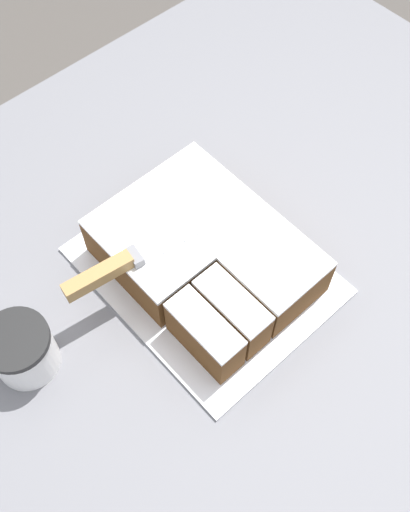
% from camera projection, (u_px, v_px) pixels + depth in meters
% --- Properties ---
extents(ground_plane, '(8.00, 8.00, 0.00)m').
position_uv_depth(ground_plane, '(217.00, 415.00, 1.74)').
color(ground_plane, '#4C4742').
extents(countertop, '(1.40, 1.10, 0.89)m').
position_uv_depth(countertop, '(220.00, 359.00, 1.36)').
color(countertop, slate).
rests_on(countertop, ground_plane).
extents(cake_board, '(0.31, 0.38, 0.01)m').
position_uv_depth(cake_board, '(205.00, 270.00, 0.97)').
color(cake_board, silver).
rests_on(cake_board, countertop).
extents(cake, '(0.24, 0.32, 0.08)m').
position_uv_depth(cake, '(205.00, 254.00, 0.93)').
color(cake, brown).
rests_on(cake, cake_board).
extents(knife, '(0.31, 0.07, 0.02)m').
position_uv_depth(knife, '(124.00, 262.00, 0.87)').
color(knife, silver).
rests_on(knife, cake).
extents(coffee_cup, '(0.10, 0.10, 0.09)m').
position_uv_depth(coffee_cup, '(22.00, 350.00, 0.85)').
color(coffee_cup, white).
rests_on(coffee_cup, countertop).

